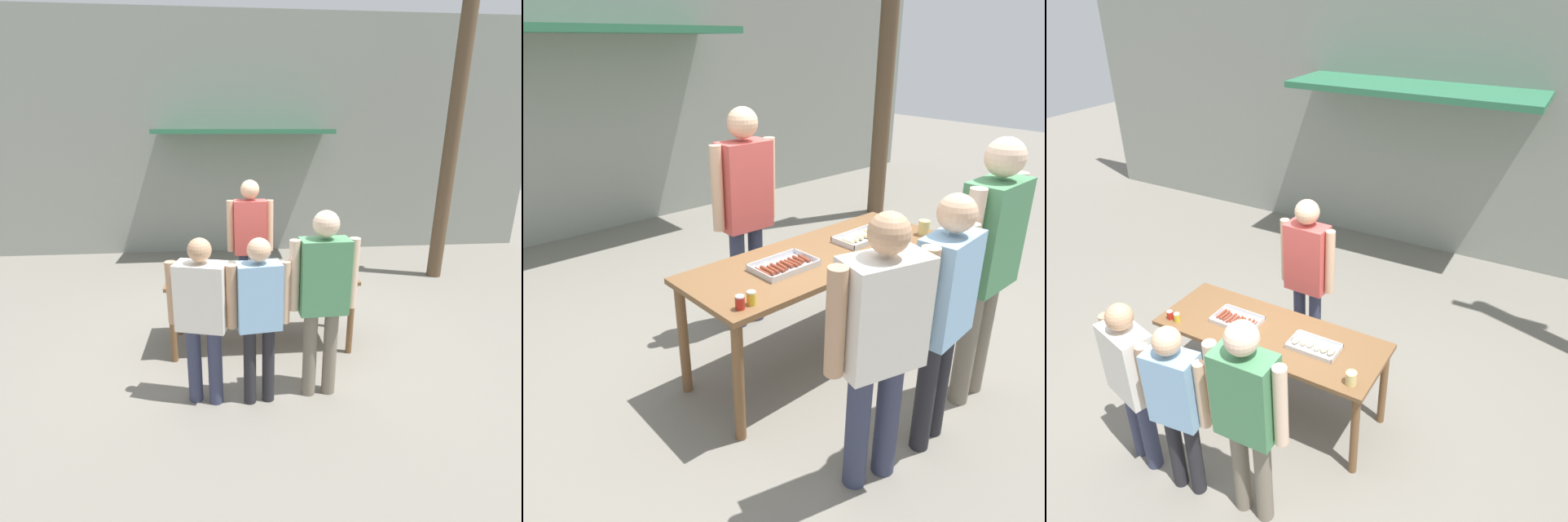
{
  "view_description": "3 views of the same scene",
  "coord_description": "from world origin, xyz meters",
  "views": [
    {
      "loc": [
        -0.4,
        -4.33,
        2.44
      ],
      "look_at": [
        0.0,
        0.0,
        1.03
      ],
      "focal_mm": 28.0,
      "sensor_mm": 36.0,
      "label": 1
    },
    {
      "loc": [
        -2.42,
        -2.36,
        2.3
      ],
      "look_at": [
        -0.35,
        -0.01,
        0.93
      ],
      "focal_mm": 35.0,
      "sensor_mm": 36.0,
      "label": 2
    },
    {
      "loc": [
        2.04,
        -3.02,
        3.63
      ],
      "look_at": [
        -0.06,
        0.8,
        1.2
      ],
      "focal_mm": 35.0,
      "sensor_mm": 36.0,
      "label": 3
    }
  ],
  "objects": [
    {
      "name": "condiment_jar_mustard",
      "position": [
        -0.92,
        -0.27,
        0.92
      ],
      "size": [
        0.06,
        0.06,
        0.08
      ],
      "color": "#B22319",
      "rests_on": "serving_table"
    },
    {
      "name": "building_facade_back",
      "position": [
        0.0,
        3.98,
        2.26
      ],
      "size": [
        12.0,
        1.11,
        4.5
      ],
      "color": "gray",
      "rests_on": "ground"
    },
    {
      "name": "ground_plane",
      "position": [
        0.0,
        0.0,
        0.0
      ],
      "size": [
        24.0,
        24.0,
        0.0
      ],
      "primitive_type": "plane",
      "color": "slate"
    },
    {
      "name": "person_server_behind_table",
      "position": [
        -0.06,
        0.8,
        1.11
      ],
      "size": [
        0.6,
        0.24,
        1.84
      ],
      "rotation": [
        0.0,
        0.0,
        -0.03
      ],
      "color": "#333851",
      "rests_on": "ground"
    },
    {
      "name": "utility_pole",
      "position": [
        3.23,
        2.07,
        2.6
      ],
      "size": [
        1.1,
        0.23,
        5.04
      ],
      "color": "brown",
      "rests_on": "ground"
    },
    {
      "name": "person_customer_waiting_in_line",
      "position": [
        -0.12,
        -1.08,
        0.95
      ],
      "size": [
        0.55,
        0.25,
        1.59
      ],
      "rotation": [
        0.0,
        0.0,
        3.26
      ],
      "color": "#232328",
      "rests_on": "ground"
    },
    {
      "name": "food_tray_buns",
      "position": [
        0.45,
        -0.01,
        0.9
      ],
      "size": [
        0.44,
        0.24,
        0.06
      ],
      "color": "silver",
      "rests_on": "serving_table"
    },
    {
      "name": "food_tray_sausages",
      "position": [
        -0.36,
        -0.01,
        0.89
      ],
      "size": [
        0.44,
        0.28,
        0.04
      ],
      "color": "silver",
      "rests_on": "serving_table"
    },
    {
      "name": "beer_cup",
      "position": [
        0.9,
        -0.26,
        0.94
      ],
      "size": [
        0.09,
        0.09,
        0.11
      ],
      "color": "#DBC67A",
      "rests_on": "serving_table"
    },
    {
      "name": "person_customer_with_cup",
      "position": [
        0.47,
        -1.01,
        1.07
      ],
      "size": [
        0.63,
        0.25,
        1.79
      ],
      "rotation": [
        0.0,
        0.0,
        3.17
      ],
      "color": "#756B5B",
      "rests_on": "ground"
    },
    {
      "name": "condiment_jar_ketchup",
      "position": [
        -0.84,
        -0.27,
        0.92
      ],
      "size": [
        0.06,
        0.06,
        0.08
      ],
      "color": "gold",
      "rests_on": "serving_table"
    },
    {
      "name": "serving_table",
      "position": [
        0.0,
        0.0,
        0.77
      ],
      "size": [
        2.09,
        0.76,
        0.88
      ],
      "color": "brown",
      "rests_on": "ground"
    },
    {
      "name": "person_customer_holding_hotdog",
      "position": [
        -0.61,
        -1.04,
        0.93
      ],
      "size": [
        0.62,
        0.35,
        1.59
      ],
      "rotation": [
        0.0,
        0.0,
        2.88
      ],
      "color": "#333851",
      "rests_on": "ground"
    }
  ]
}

